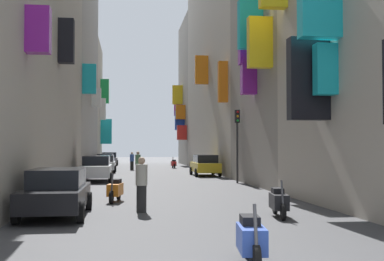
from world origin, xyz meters
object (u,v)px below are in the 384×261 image
object	(u,v)px
parked_car_silver	(104,163)
parked_car_grey	(109,159)
scooter_orange	(115,190)
parked_car_black	(57,191)
traffic_light_near_corner	(237,133)
parked_car_yellow	(205,165)
parked_car_white	(96,168)
scooter_blue	(251,239)
pedestrian_crossing	(138,164)
pedestrian_near_left	(142,185)
scooter_red	(174,164)
parked_car_blue	(105,161)
scooter_black	(279,201)
pedestrian_near_right	(132,161)

from	to	relation	value
parked_car_silver	parked_car_grey	size ratio (longest dim) A/B	1.03
parked_car_grey	scooter_orange	size ratio (longest dim) A/B	2.14
parked_car_black	traffic_light_near_corner	world-z (taller)	traffic_light_near_corner
parked_car_yellow	parked_car_white	world-z (taller)	parked_car_white
scooter_blue	pedestrian_crossing	bearing A→B (deg)	93.10
scooter_orange	pedestrian_near_left	size ratio (longest dim) A/B	1.07
parked_car_grey	scooter_blue	bearing A→B (deg)	-85.12
parked_car_yellow	scooter_orange	world-z (taller)	parked_car_yellow
parked_car_white	pedestrian_near_left	xyz separation A→B (m)	(2.33, -14.97, 0.08)
parked_car_white	scooter_blue	world-z (taller)	parked_car_white
scooter_red	pedestrian_crossing	world-z (taller)	pedestrian_crossing
parked_car_grey	parked_car_blue	size ratio (longest dim) A/B	1.01
parked_car_black	pedestrian_near_left	world-z (taller)	pedestrian_near_left
parked_car_silver	scooter_black	distance (m)	27.77
parked_car_black	pedestrian_near_right	xyz separation A→B (m)	(2.56, 30.23, 0.07)
parked_car_blue	scooter_blue	world-z (taller)	parked_car_blue
parked_car_grey	scooter_black	distance (m)	44.15
parked_car_white	parked_car_black	bearing A→B (deg)	-90.91
parked_car_grey	parked_car_blue	bearing A→B (deg)	-90.66
parked_car_black	pedestrian_near_left	xyz separation A→B (m)	(2.58, 0.56, 0.14)
parked_car_grey	traffic_light_near_corner	xyz separation A→B (m)	(8.41, -29.84, 2.13)
scooter_red	traffic_light_near_corner	world-z (taller)	traffic_light_near_corner
parked_car_yellow	pedestrian_near_right	bearing A→B (deg)	117.95
parked_car_white	traffic_light_near_corner	distance (m)	8.94
parked_car_blue	traffic_light_near_corner	size ratio (longest dim) A/B	0.94
parked_car_yellow	scooter_black	world-z (taller)	parked_car_yellow
parked_car_black	scooter_red	distance (m)	34.38
scooter_orange	traffic_light_near_corner	distance (m)	11.54
scooter_blue	scooter_red	bearing A→B (deg)	86.59
parked_car_black	pedestrian_crossing	world-z (taller)	pedestrian_crossing
pedestrian_crossing	pedestrian_near_right	size ratio (longest dim) A/B	1.09
parked_car_grey	traffic_light_near_corner	bearing A→B (deg)	-74.26
pedestrian_crossing	pedestrian_near_left	xyz separation A→B (m)	(-0.29, -19.06, -0.02)
parked_car_yellow	scooter_red	xyz separation A→B (m)	(-1.06, 13.34, -0.33)
pedestrian_near_left	parked_car_blue	bearing A→B (deg)	94.45
parked_car_white	scooter_black	xyz separation A→B (m)	(6.38, -16.57, -0.35)
parked_car_yellow	parked_car_white	xyz separation A→B (m)	(-7.54, -4.84, 0.01)
scooter_blue	traffic_light_near_corner	bearing A→B (deg)	77.96
scooter_red	pedestrian_crossing	xyz separation A→B (m)	(-3.85, -14.10, 0.44)
parked_car_white	traffic_light_near_corner	world-z (taller)	traffic_light_near_corner
parked_car_blue	pedestrian_crossing	size ratio (longest dim) A/B	2.23
scooter_red	parked_car_yellow	bearing A→B (deg)	-85.44
scooter_orange	pedestrian_near_left	distance (m)	3.38
parked_car_white	scooter_orange	size ratio (longest dim) A/B	2.35
pedestrian_near_right	parked_car_black	bearing A→B (deg)	-94.84
parked_car_silver	traffic_light_near_corner	world-z (taller)	traffic_light_near_corner
pedestrian_near_right	traffic_light_near_corner	distance (m)	18.55
pedestrian_near_right	parked_car_blue	bearing A→B (deg)	124.56
traffic_light_near_corner	scooter_black	bearing A→B (deg)	-97.66
parked_car_yellow	scooter_black	xyz separation A→B (m)	(-1.16, -21.42, -0.33)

